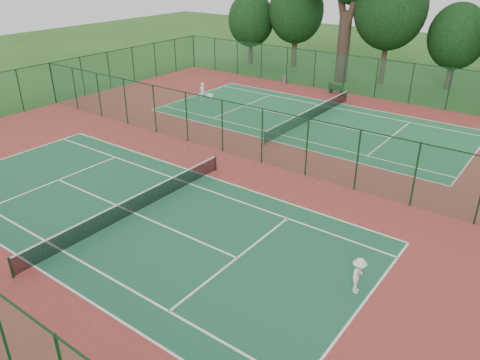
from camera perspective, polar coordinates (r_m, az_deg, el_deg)
name	(u,v)px	position (r m, az deg, el deg)	size (l,w,h in m)	color
ground	(242,157)	(29.87, 0.19, 2.84)	(120.00, 120.00, 0.00)	#27591B
red_pad	(242,157)	(29.87, 0.19, 2.85)	(40.00, 36.00, 0.01)	maroon
court_near	(135,213)	(23.97, -12.71, -3.98)	(23.77, 10.97, 0.01)	#1B5536
court_far	(310,120)	(37.03, 8.55, 7.21)	(23.77, 10.97, 0.01)	#20673A
fence_north	(360,76)	(44.44, 14.43, 12.18)	(40.00, 0.09, 3.50)	#1A5032
fence_west	(53,83)	(43.66, -21.86, 10.91)	(0.09, 36.00, 3.50)	#174730
fence_divider	(242,131)	(29.23, 0.20, 6.02)	(40.00, 0.09, 3.50)	#1B522F
tennis_net_near	(134,204)	(23.72, -12.84, -2.87)	(0.10, 12.90, 0.97)	black
tennis_net_far	(311,114)	(36.87, 8.60, 7.99)	(0.10, 12.90, 0.97)	#163E25
player_near	(358,276)	(18.51, 14.22, -11.23)	(0.97, 0.56, 1.50)	silver
player_far	(202,91)	(41.88, -4.61, 10.72)	(0.56, 0.37, 1.55)	white
trash_bin	(284,80)	(47.76, 5.44, 12.09)	(0.43, 0.43, 0.78)	slate
bench	(336,89)	(44.38, 11.58, 10.78)	(1.66, 0.87, 0.98)	#12331C
kit_bag	(209,95)	(43.05, -3.76, 10.26)	(0.70, 0.26, 0.26)	white
stray_ball_a	(320,184)	(26.65, 9.67, -0.44)	(0.07, 0.07, 0.07)	#B7C72E
stray_ball_b	(282,172)	(27.73, 5.08, 0.94)	(0.07, 0.07, 0.07)	yellow
stray_ball_c	(185,146)	(31.65, -6.74, 4.10)	(0.07, 0.07, 0.07)	#CBE735
evergreen_row	(388,82)	(50.38, 17.61, 11.28)	(39.00, 5.00, 12.00)	black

